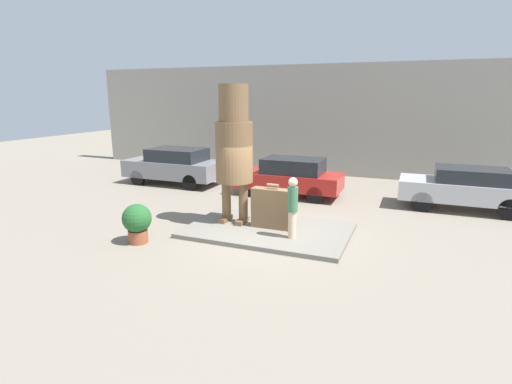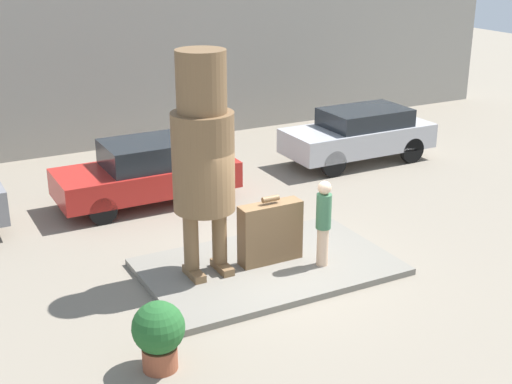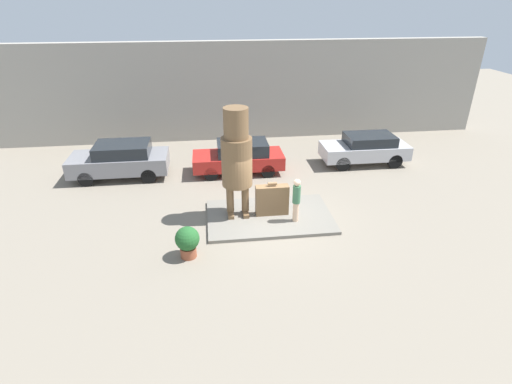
{
  "view_description": "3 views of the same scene",
  "coord_description": "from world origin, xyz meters",
  "px_view_note": "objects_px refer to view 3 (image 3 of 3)",
  "views": [
    {
      "loc": [
        3.88,
        -10.52,
        3.94
      ],
      "look_at": [
        -0.37,
        -0.03,
        1.2
      ],
      "focal_mm": 28.0,
      "sensor_mm": 36.0,
      "label": 1
    },
    {
      "loc": [
        -6.02,
        -10.82,
        6.14
      ],
      "look_at": [
        -0.38,
        -0.2,
        1.73
      ],
      "focal_mm": 50.0,
      "sensor_mm": 36.0,
      "label": 2
    },
    {
      "loc": [
        -2.16,
        -13.08,
        7.77
      ],
      "look_at": [
        -0.56,
        -0.29,
        1.3
      ],
      "focal_mm": 28.0,
      "sensor_mm": 36.0,
      "label": 3
    }
  ],
  "objects_px": {
    "parked_car_grey": "(120,160)",
    "giant_suitcase": "(272,200)",
    "parked_car_red": "(239,157)",
    "planter_pot": "(187,241)",
    "parked_car_silver": "(365,148)",
    "tourist": "(296,199)",
    "statue_figure": "(237,155)"
  },
  "relations": [
    {
      "from": "giant_suitcase",
      "to": "parked_car_red",
      "type": "height_order",
      "value": "parked_car_red"
    },
    {
      "from": "parked_car_silver",
      "to": "giant_suitcase",
      "type": "bearing_deg",
      "value": 40.67
    },
    {
      "from": "tourist",
      "to": "planter_pot",
      "type": "relative_size",
      "value": 1.55
    },
    {
      "from": "parked_car_grey",
      "to": "planter_pot",
      "type": "bearing_deg",
      "value": 115.48
    },
    {
      "from": "parked_car_red",
      "to": "giant_suitcase",
      "type": "bearing_deg",
      "value": 101.07
    },
    {
      "from": "statue_figure",
      "to": "tourist",
      "type": "xyz_separation_m",
      "value": [
        2.08,
        -0.77,
        -1.5
      ]
    },
    {
      "from": "planter_pot",
      "to": "parked_car_red",
      "type": "bearing_deg",
      "value": 71.18
    },
    {
      "from": "giant_suitcase",
      "to": "parked_car_grey",
      "type": "height_order",
      "value": "parked_car_grey"
    },
    {
      "from": "parked_car_grey",
      "to": "parked_car_silver",
      "type": "bearing_deg",
      "value": -179.23
    },
    {
      "from": "giant_suitcase",
      "to": "parked_car_silver",
      "type": "distance_m",
      "value": 7.22
    },
    {
      "from": "giant_suitcase",
      "to": "parked_car_grey",
      "type": "bearing_deg",
      "value": 144.43
    },
    {
      "from": "parked_car_red",
      "to": "planter_pot",
      "type": "distance_m",
      "value": 7.01
    },
    {
      "from": "tourist",
      "to": "parked_car_red",
      "type": "distance_m",
      "value": 5.28
    },
    {
      "from": "parked_car_silver",
      "to": "planter_pot",
      "type": "bearing_deg",
      "value": 38.95
    },
    {
      "from": "parked_car_red",
      "to": "parked_car_silver",
      "type": "relative_size",
      "value": 1.0
    },
    {
      "from": "giant_suitcase",
      "to": "parked_car_red",
      "type": "distance_m",
      "value": 4.47
    },
    {
      "from": "parked_car_grey",
      "to": "planter_pot",
      "type": "relative_size",
      "value": 4.04
    },
    {
      "from": "tourist",
      "to": "parked_car_grey",
      "type": "xyz_separation_m",
      "value": [
        -7.14,
        5.17,
        -0.19
      ]
    },
    {
      "from": "parked_car_silver",
      "to": "parked_car_grey",
      "type": "bearing_deg",
      "value": 0.77
    },
    {
      "from": "statue_figure",
      "to": "parked_car_red",
      "type": "distance_m",
      "value": 4.61
    },
    {
      "from": "giant_suitcase",
      "to": "planter_pot",
      "type": "xyz_separation_m",
      "value": [
        -3.12,
        -2.24,
        -0.11
      ]
    },
    {
      "from": "parked_car_red",
      "to": "parked_car_silver",
      "type": "height_order",
      "value": "parked_car_red"
    },
    {
      "from": "giant_suitcase",
      "to": "parked_car_silver",
      "type": "bearing_deg",
      "value": 40.67
    },
    {
      "from": "statue_figure",
      "to": "planter_pot",
      "type": "relative_size",
      "value": 3.8
    },
    {
      "from": "statue_figure",
      "to": "parked_car_grey",
      "type": "xyz_separation_m",
      "value": [
        -5.06,
        4.4,
        -1.68
      ]
    },
    {
      "from": "parked_car_grey",
      "to": "parked_car_red",
      "type": "xyz_separation_m",
      "value": [
        5.49,
        -0.15,
        -0.06
      ]
    },
    {
      "from": "statue_figure",
      "to": "parked_car_red",
      "type": "bearing_deg",
      "value": 84.16
    },
    {
      "from": "parked_car_red",
      "to": "planter_pot",
      "type": "height_order",
      "value": "parked_car_red"
    },
    {
      "from": "planter_pot",
      "to": "giant_suitcase",
      "type": "bearing_deg",
      "value": 35.72
    },
    {
      "from": "parked_car_grey",
      "to": "giant_suitcase",
      "type": "bearing_deg",
      "value": 144.43
    },
    {
      "from": "giant_suitcase",
      "to": "tourist",
      "type": "height_order",
      "value": "tourist"
    },
    {
      "from": "parked_car_red",
      "to": "planter_pot",
      "type": "bearing_deg",
      "value": 71.18
    }
  ]
}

